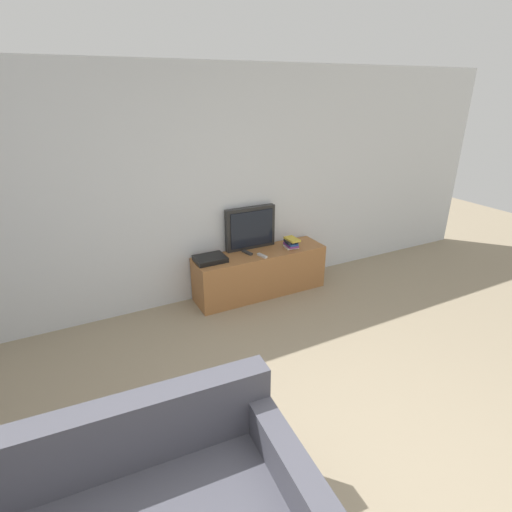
# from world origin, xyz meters

# --- Properties ---
(wall_back) EXTENTS (9.00, 0.06, 2.60)m
(wall_back) POSITION_xyz_m (0.00, 3.03, 1.30)
(wall_back) COLOR silver
(wall_back) RESTS_ON ground_plane
(tv_stand) EXTENTS (1.61, 0.43, 0.54)m
(tv_stand) POSITION_xyz_m (0.89, 2.76, 0.27)
(tv_stand) COLOR #9E6638
(tv_stand) RESTS_ON ground_plane
(television) EXTENTS (0.63, 0.09, 0.51)m
(television) POSITION_xyz_m (0.85, 2.94, 0.80)
(television) COLOR black
(television) RESTS_ON tv_stand
(book_stack) EXTENTS (0.16, 0.21, 0.12)m
(book_stack) POSITION_xyz_m (1.29, 2.72, 0.60)
(book_stack) COLOR silver
(book_stack) RESTS_ON tv_stand
(remote_on_stand) EXTENTS (0.08, 0.16, 0.02)m
(remote_on_stand) POSITION_xyz_m (0.73, 2.79, 0.55)
(remote_on_stand) COLOR #2D2D2D
(remote_on_stand) RESTS_ON tv_stand
(remote_secondary) EXTENTS (0.07, 0.15, 0.02)m
(remote_secondary) POSITION_xyz_m (0.84, 2.63, 0.55)
(remote_secondary) COLOR #B7B7B7
(remote_secondary) RESTS_ON tv_stand
(set_top_box) EXTENTS (0.34, 0.27, 0.05)m
(set_top_box) POSITION_xyz_m (0.27, 2.79, 0.57)
(set_top_box) COLOR black
(set_top_box) RESTS_ON tv_stand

